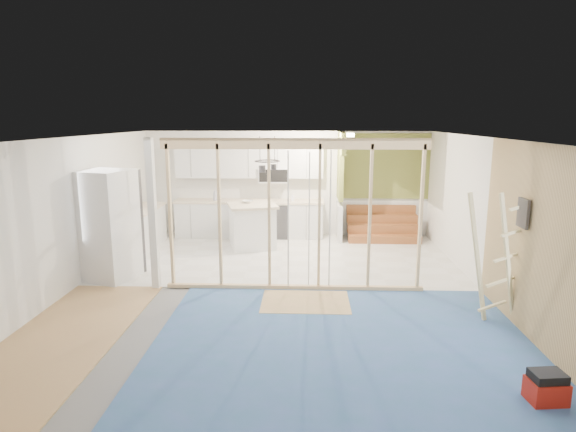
{
  "coord_description": "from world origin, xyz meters",
  "views": [
    {
      "loc": [
        0.51,
        -7.88,
        2.9
      ],
      "look_at": [
        0.17,
        0.6,
        1.18
      ],
      "focal_mm": 30.0,
      "sensor_mm": 36.0,
      "label": 1
    }
  ],
  "objects_px": {
    "island": "(252,226)",
    "ladder": "(496,258)",
    "fridge": "(107,226)",
    "toolbox": "(546,388)"
  },
  "relations": [
    {
      "from": "island",
      "to": "ladder",
      "type": "distance_m",
      "value": 5.59
    },
    {
      "from": "fridge",
      "to": "ladder",
      "type": "distance_m",
      "value": 6.51
    },
    {
      "from": "island",
      "to": "ladder",
      "type": "height_order",
      "value": "ladder"
    },
    {
      "from": "fridge",
      "to": "toolbox",
      "type": "bearing_deg",
      "value": -14.44
    },
    {
      "from": "island",
      "to": "ladder",
      "type": "bearing_deg",
      "value": -61.19
    },
    {
      "from": "ladder",
      "to": "fridge",
      "type": "bearing_deg",
      "value": 146.91
    },
    {
      "from": "toolbox",
      "to": "island",
      "type": "bearing_deg",
      "value": 115.77
    },
    {
      "from": "island",
      "to": "toolbox",
      "type": "relative_size",
      "value": 3.24
    },
    {
      "from": "island",
      "to": "fridge",
      "type": "bearing_deg",
      "value": -152.22
    },
    {
      "from": "fridge",
      "to": "island",
      "type": "xyz_separation_m",
      "value": [
        2.37,
        2.25,
        -0.5
      ]
    }
  ]
}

